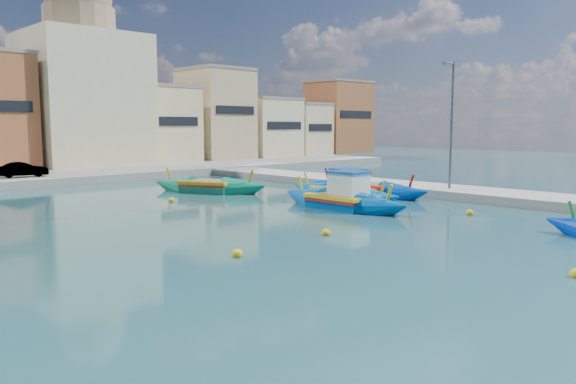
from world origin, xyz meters
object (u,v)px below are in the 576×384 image
luzzu_turquoise_cabin (342,193)px  luzzu_blue_cabin (342,202)px  quay_street_lamp (451,125)px  luzzu_green (209,188)px  luzzu_cyan_mid (366,191)px  church_block (82,81)px

luzzu_turquoise_cabin → luzzu_blue_cabin: (-2.89, -2.46, 0.03)m
quay_street_lamp → luzzu_turquoise_cabin: bearing=145.4°
luzzu_green → quay_street_lamp: bearing=-52.9°
luzzu_turquoise_cabin → luzzu_cyan_mid: 2.43m
luzzu_blue_cabin → luzzu_cyan_mid: size_ratio=0.95×
church_block → luzzu_blue_cabin: 33.69m
church_block → quay_street_lamp: church_block is taller
church_block → luzzu_blue_cabin: (-0.89, -32.71, -8.04)m
luzzu_turquoise_cabin → luzzu_blue_cabin: bearing=-139.6°
luzzu_cyan_mid → luzzu_green: luzzu_cyan_mid is taller
quay_street_lamp → luzzu_turquoise_cabin: size_ratio=0.91×
luzzu_turquoise_cabin → luzzu_cyan_mid: (2.43, 0.16, -0.06)m
church_block → luzzu_cyan_mid: (4.43, -30.09, -8.13)m
luzzu_turquoise_cabin → church_block: bearing=93.8°
luzzu_turquoise_cabin → luzzu_blue_cabin: size_ratio=1.03×
luzzu_blue_cabin → luzzu_cyan_mid: luzzu_blue_cabin is taller
quay_street_lamp → luzzu_green: size_ratio=0.95×
church_block → luzzu_turquoise_cabin: size_ratio=2.16×
luzzu_cyan_mid → luzzu_green: 10.08m
church_block → luzzu_cyan_mid: bearing=-81.6°
quay_street_lamp → church_block: bearing=102.3°
luzzu_turquoise_cabin → luzzu_cyan_mid: size_ratio=0.98×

